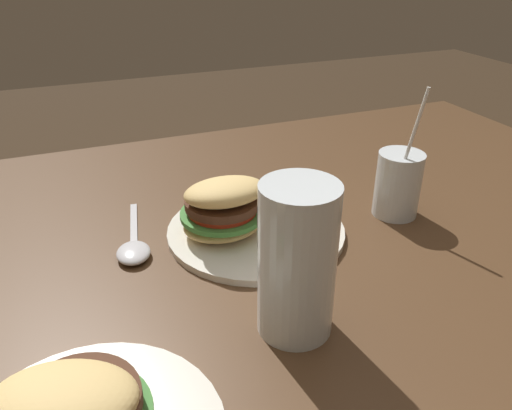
{
  "coord_description": "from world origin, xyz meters",
  "views": [
    {
      "loc": [
        0.14,
        0.45,
        1.09
      ],
      "look_at": [
        -0.09,
        -0.13,
        0.75
      ],
      "focal_mm": 35.0,
      "sensor_mm": 36.0,
      "label": 1
    }
  ],
  "objects_px": {
    "spoon": "(134,250)",
    "meal_plate_near": "(240,216)",
    "beer_glass": "(297,266)",
    "juice_glass": "(398,187)"
  },
  "relations": [
    {
      "from": "meal_plate_near",
      "to": "beer_glass",
      "type": "bearing_deg",
      "value": 87.58
    },
    {
      "from": "spoon",
      "to": "meal_plate_near",
      "type": "bearing_deg",
      "value": 95.68
    },
    {
      "from": "beer_glass",
      "to": "spoon",
      "type": "height_order",
      "value": "beer_glass"
    },
    {
      "from": "meal_plate_near",
      "to": "juice_glass",
      "type": "xyz_separation_m",
      "value": [
        -0.25,
        0.02,
        0.01
      ]
    },
    {
      "from": "juice_glass",
      "to": "spoon",
      "type": "bearing_deg",
      "value": -4.79
    },
    {
      "from": "spoon",
      "to": "juice_glass",
      "type": "bearing_deg",
      "value": 94.5
    },
    {
      "from": "meal_plate_near",
      "to": "spoon",
      "type": "bearing_deg",
      "value": -3.62
    },
    {
      "from": "beer_glass",
      "to": "meal_plate_near",
      "type": "bearing_deg",
      "value": -92.42
    },
    {
      "from": "meal_plate_near",
      "to": "juice_glass",
      "type": "distance_m",
      "value": 0.25
    },
    {
      "from": "meal_plate_near",
      "to": "spoon",
      "type": "xyz_separation_m",
      "value": [
        0.15,
        -0.01,
        -0.03
      ]
    }
  ]
}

